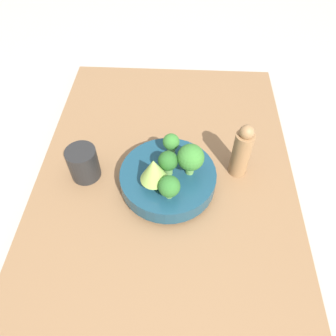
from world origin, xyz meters
name	(u,v)px	position (x,y,z in m)	size (l,w,h in m)	color
ground_plane	(165,184)	(0.00, 0.00, 0.00)	(6.00, 6.00, 0.00)	#ADA89E
table	(165,181)	(0.00, 0.00, 0.02)	(1.04, 0.72, 0.03)	olive
bowl	(168,178)	(0.03, 0.01, 0.07)	(0.25, 0.25, 0.06)	navy
broccoli_floret_left	(171,143)	(-0.04, 0.01, 0.13)	(0.04, 0.04, 0.07)	#609347
broccoli_floret_center	(168,162)	(0.03, 0.01, 0.14)	(0.05, 0.05, 0.07)	#6BA34C
broccoli_floret_back	(191,158)	(0.02, 0.07, 0.15)	(0.07, 0.07, 0.09)	#6BA34C
romanesco_piece_near	(154,170)	(0.07, -0.02, 0.15)	(0.07, 0.07, 0.10)	#6BA34C
broccoli_floret_right	(169,187)	(0.10, 0.02, 0.13)	(0.05, 0.05, 0.07)	#6BA34C
cup	(83,164)	(0.00, -0.22, 0.08)	(0.08, 0.08, 0.10)	black
pepper_mill	(242,151)	(-0.03, 0.20, 0.11)	(0.05, 0.05, 0.17)	#997047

